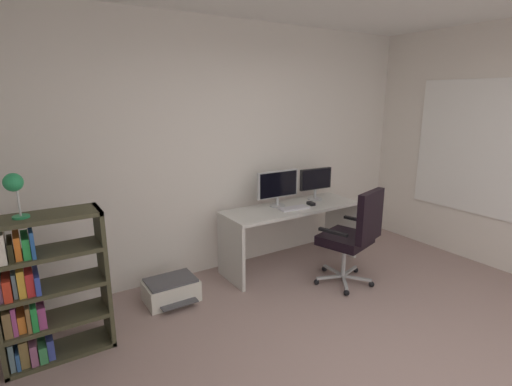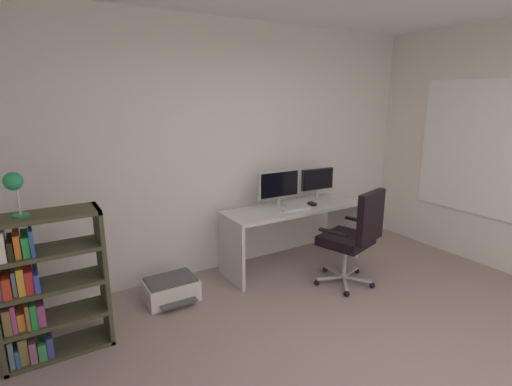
% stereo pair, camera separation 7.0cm
% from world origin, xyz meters
% --- Properties ---
extents(wall_back, '(5.09, 0.10, 2.74)m').
position_xyz_m(wall_back, '(0.00, 2.48, 1.37)').
color(wall_back, silver).
rests_on(wall_back, ground).
extents(window_pane, '(0.01, 1.17, 1.47)m').
position_xyz_m(window_pane, '(2.54, 1.17, 1.36)').
color(window_pane, white).
extents(window_frame, '(0.02, 1.25, 1.55)m').
position_xyz_m(window_frame, '(2.53, 1.17, 1.36)').
color(window_frame, white).
extents(desk, '(1.64, 0.56, 0.72)m').
position_xyz_m(desk, '(0.59, 2.02, 0.54)').
color(desk, silver).
rests_on(desk, ground).
extents(monitor_main, '(0.53, 0.18, 0.41)m').
position_xyz_m(monitor_main, '(0.46, 2.11, 0.96)').
color(monitor_main, '#B2B5B7').
rests_on(monitor_main, desk).
extents(monitor_secondary, '(0.44, 0.18, 0.38)m').
position_xyz_m(monitor_secondary, '(1.02, 2.11, 0.95)').
color(monitor_secondary, '#B2B5B7').
rests_on(monitor_secondary, desk).
extents(keyboard, '(0.35, 0.16, 0.02)m').
position_xyz_m(keyboard, '(0.55, 1.92, 0.73)').
color(keyboard, silver).
rests_on(keyboard, desk).
extents(computer_mouse, '(0.07, 0.11, 0.03)m').
position_xyz_m(computer_mouse, '(0.81, 1.94, 0.74)').
color(computer_mouse, black).
rests_on(computer_mouse, desk).
extents(office_chair, '(0.63, 0.67, 1.04)m').
position_xyz_m(office_chair, '(0.83, 1.28, 0.58)').
color(office_chair, '#B7BABC').
rests_on(office_chair, ground).
extents(bookshelf, '(0.76, 0.31, 1.12)m').
position_xyz_m(bookshelf, '(-1.99, 1.69, 0.54)').
color(bookshelf, '#42402B').
rests_on(bookshelf, ground).
extents(desk_lamp, '(0.13, 0.13, 0.32)m').
position_xyz_m(desk_lamp, '(-2.05, 1.69, 1.36)').
color(desk_lamp, '#239253').
rests_on(desk_lamp, bookshelf).
extents(printer, '(0.50, 0.43, 0.23)m').
position_xyz_m(printer, '(-0.90, 1.98, 0.11)').
color(printer, silver).
rests_on(printer, ground).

